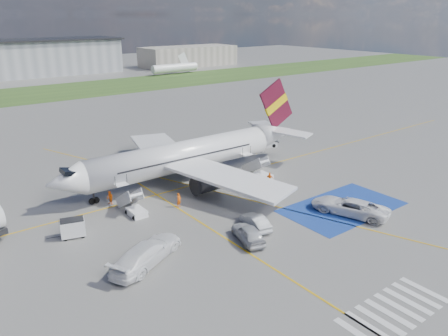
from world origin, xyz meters
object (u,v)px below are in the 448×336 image
(car_silver_a, at_px, (248,233))
(airliner, at_px, (192,154))
(van_white_b, at_px, (147,249))
(gpu_cart, at_px, (73,229))
(van_white_a, at_px, (350,204))
(belt_loader, at_px, (262,145))
(car_silver_b, at_px, (255,222))

(car_silver_a, bearing_deg, airliner, -90.04)
(car_silver_a, xyz_separation_m, van_white_b, (-9.52, 2.47, 0.43))
(gpu_cart, xyz_separation_m, van_white_a, (25.76, -13.15, 0.33))
(airliner, xyz_separation_m, van_white_a, (7.60, -19.56, -2.21))
(gpu_cart, relative_size, belt_loader, 0.48)
(car_silver_b, xyz_separation_m, van_white_a, (10.35, -3.71, 0.47))
(gpu_cart, distance_m, car_silver_b, 18.08)
(gpu_cart, distance_m, van_white_b, 9.28)
(airliner, bearing_deg, van_white_a, -68.76)
(airliner, height_order, van_white_a, airliner)
(car_silver_b, bearing_deg, gpu_cart, -19.44)
(airliner, relative_size, car_silver_a, 7.64)
(van_white_b, bearing_deg, car_silver_a, -131.37)
(airliner, relative_size, belt_loader, 6.86)
(van_white_a, bearing_deg, car_silver_b, -39.46)
(airliner, relative_size, car_silver_b, 8.51)
(car_silver_a, height_order, car_silver_b, car_silver_a)
(airliner, bearing_deg, gpu_cart, -160.55)
(van_white_b, bearing_deg, belt_loader, -84.33)
(belt_loader, bearing_deg, van_white_a, -87.15)
(gpu_cart, bearing_deg, van_white_a, -10.91)
(airliner, bearing_deg, belt_loader, 17.09)
(gpu_cart, height_order, van_white_b, van_white_b)
(airliner, xyz_separation_m, car_silver_a, (-5.07, -17.45, -2.57))
(car_silver_a, bearing_deg, van_white_a, -173.29)
(airliner, bearing_deg, car_silver_a, -106.21)
(van_white_a, xyz_separation_m, van_white_b, (-22.20, 4.59, 0.07))
(car_silver_a, distance_m, van_white_b, 9.85)
(car_silver_b, height_order, van_white_a, van_white_a)
(car_silver_b, distance_m, van_white_a, 11.00)
(belt_loader, height_order, van_white_a, van_white_a)
(car_silver_b, xyz_separation_m, van_white_b, (-11.85, 0.88, 0.54))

